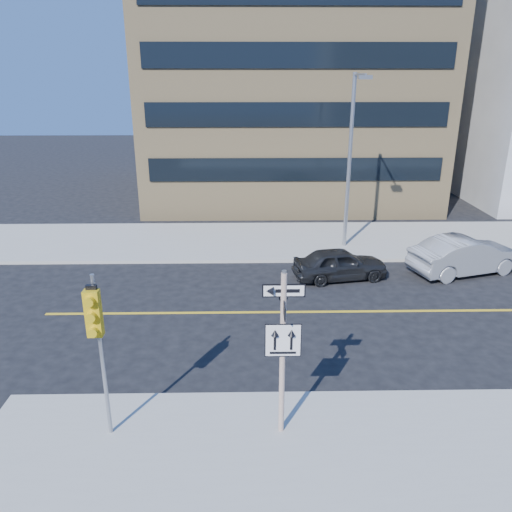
{
  "coord_description": "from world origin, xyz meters",
  "views": [
    {
      "loc": [
        -0.77,
        -12.15,
        8.05
      ],
      "look_at": [
        -0.47,
        4.0,
        2.16
      ],
      "focal_mm": 35.0,
      "sensor_mm": 36.0,
      "label": 1
    }
  ],
  "objects_px": {
    "parked_car_a": "(340,264)",
    "streetlight_a": "(351,151)",
    "traffic_signal": "(96,326)",
    "parked_car_b": "(466,255)",
    "sign_pole": "(283,345)"
  },
  "relations": [
    {
      "from": "sign_pole",
      "to": "streetlight_a",
      "type": "distance_m",
      "value": 14.05
    },
    {
      "from": "parked_car_b",
      "to": "streetlight_a",
      "type": "xyz_separation_m",
      "value": [
        -4.56,
        3.11,
        3.95
      ]
    },
    {
      "from": "traffic_signal",
      "to": "parked_car_a",
      "type": "distance_m",
      "value": 12.3
    },
    {
      "from": "parked_car_a",
      "to": "parked_car_b",
      "type": "xyz_separation_m",
      "value": [
        5.48,
        0.53,
        0.14
      ]
    },
    {
      "from": "parked_car_a",
      "to": "streetlight_a",
      "type": "bearing_deg",
      "value": -24.23
    },
    {
      "from": "traffic_signal",
      "to": "parked_car_a",
      "type": "height_order",
      "value": "traffic_signal"
    },
    {
      "from": "traffic_signal",
      "to": "parked_car_a",
      "type": "relative_size",
      "value": 1.03
    },
    {
      "from": "sign_pole",
      "to": "parked_car_b",
      "type": "distance_m",
      "value": 13.38
    },
    {
      "from": "parked_car_b",
      "to": "streetlight_a",
      "type": "relative_size",
      "value": 0.61
    },
    {
      "from": "streetlight_a",
      "to": "parked_car_a",
      "type": "bearing_deg",
      "value": -104.17
    },
    {
      "from": "traffic_signal",
      "to": "parked_car_b",
      "type": "bearing_deg",
      "value": 39.36
    },
    {
      "from": "traffic_signal",
      "to": "parked_car_b",
      "type": "distance_m",
      "value": 16.4
    },
    {
      "from": "traffic_signal",
      "to": "parked_car_a",
      "type": "xyz_separation_m",
      "value": [
        7.08,
        9.77,
        -2.37
      ]
    },
    {
      "from": "sign_pole",
      "to": "traffic_signal",
      "type": "relative_size",
      "value": 1.02
    },
    {
      "from": "sign_pole",
      "to": "traffic_signal",
      "type": "bearing_deg",
      "value": -177.89
    }
  ]
}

